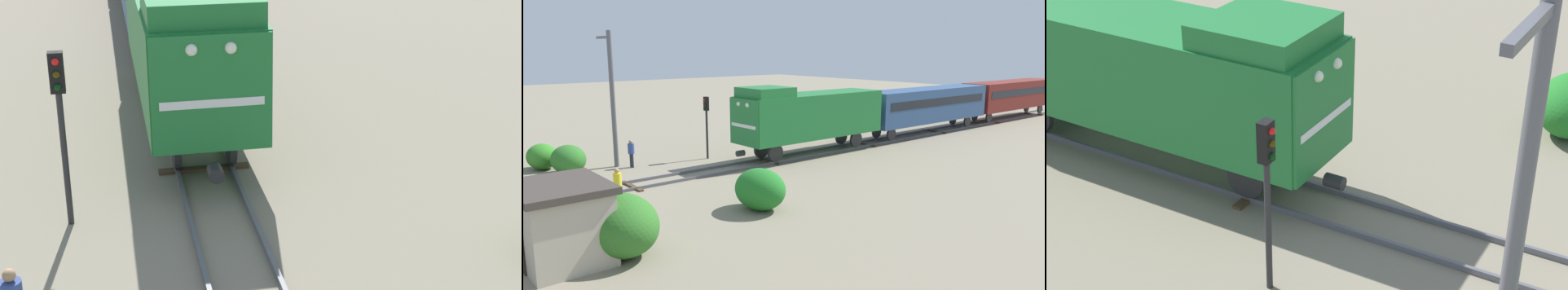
% 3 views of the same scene
% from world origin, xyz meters
% --- Properties ---
extents(locomotive, '(2.90, 11.60, 4.60)m').
position_xyz_m(locomotive, '(0.00, 17.11, 2.77)').
color(locomotive, '#1E7233').
rests_on(locomotive, railway_track).
extents(traffic_signal_mid, '(0.32, 0.34, 4.06)m').
position_xyz_m(traffic_signal_mid, '(-3.40, 11.24, 2.83)').
color(traffic_signal_mid, '#262628').
rests_on(traffic_signal_mid, ground).
extents(catenary_mast, '(1.94, 0.28, 8.15)m').
position_xyz_m(catenary_mast, '(-5.06, 5.78, 4.32)').
color(catenary_mast, '#595960').
rests_on(catenary_mast, ground).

